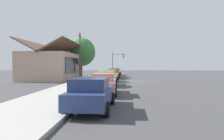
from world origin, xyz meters
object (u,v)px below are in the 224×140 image
Objects in this scene: utility_pole_wooden at (80,55)px; fire_hydrant_red at (108,73)px; shade_tree at (81,52)px; traffic_light_main at (117,60)px; car_skyblue at (116,72)px; car_seafoam at (106,78)px; car_mustard at (110,76)px; car_olive at (115,72)px; car_navy at (92,93)px; car_coral at (103,84)px; car_cherry at (113,74)px.

utility_pole_wooden is 10.56× the size of fire_hydrant_red.
traffic_light_main is at bearing -29.32° from shade_tree.
car_seafoam is at bearing -177.48° from car_skyblue.
car_mustard is at bearing -139.86° from utility_pole_wooden.
car_mustard is 22.20m from traffic_light_main.
car_navy is at bearing 178.96° from car_olive.
car_mustard is (12.13, 0.22, 0.00)m from car_coral.
car_seafoam is 1.03× the size of car_olive.
car_olive is at bearing 0.97° from car_mustard.
car_skyblue is at bearing 1.66° from car_navy.
car_coral is at bearing -178.75° from car_cherry.
utility_pole_wooden is at bearing 132.63° from car_olive.
utility_pole_wooden reaches higher than car_cherry.
car_seafoam is at bearing -179.81° from car_cherry.
car_olive is 0.99× the size of car_skyblue.
utility_pole_wooden reaches higher than car_seafoam.
car_seafoam is at bearing 179.26° from traffic_light_main.
traffic_light_main is at bearing -0.30° from car_seafoam.
shade_tree is 7.82m from fire_hydrant_red.
car_coral is 1.00× the size of car_cherry.
car_cherry reaches higher than fire_hydrant_red.
utility_pole_wooden is (-5.23, 5.48, 3.11)m from car_olive.
traffic_light_main is at bearing 0.82° from car_mustard.
car_skyblue is at bearing -36.84° from fire_hydrant_red.
utility_pole_wooden is at bearing 14.73° from car_navy.
utility_pole_wooden is at bearing 156.78° from car_skyblue.
traffic_light_main is 7.42m from fire_hydrant_red.
car_mustard is (5.72, -0.04, -0.00)m from car_seafoam.
shade_tree reaches higher than car_cherry.
car_seafoam is 17.93m from shade_tree.
car_seafoam is (6.41, 0.26, 0.00)m from car_coral.
shade_tree reaches higher than car_mustard.
traffic_light_main is 0.69× the size of utility_pole_wooden.
car_cherry is at bearing -177.54° from car_skyblue.
car_coral is 0.64× the size of shade_tree.
car_olive is (5.57, -0.05, -0.00)m from car_cherry.
car_coral is at bearing 179.84° from traffic_light_main.
utility_pole_wooden reaches higher than car_mustard.
car_seafoam is at bearing 178.36° from car_olive.
traffic_light_main is 7.32× the size of fire_hydrant_red.
car_mustard and car_skyblue have the same top height.
car_mustard is 1.02× the size of car_skyblue.
car_mustard is (17.57, 0.15, 0.00)m from car_navy.
traffic_light_main is (4.48, -0.08, 2.68)m from car_skyblue.
car_navy and car_olive have the same top height.
car_seafoam is at bearing 0.75° from car_coral.
traffic_light_main reaches higher than car_mustard.
car_coral is (5.44, -0.08, -0.00)m from car_navy.
shade_tree is at bearing 13.67° from car_coral.
traffic_light_main reaches higher than car_navy.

